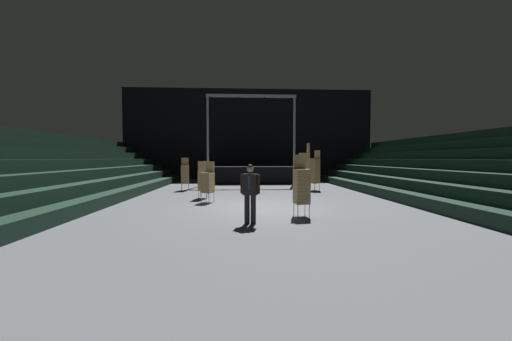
% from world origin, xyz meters
% --- Properties ---
extents(ground_plane, '(22.00, 30.00, 0.10)m').
position_xyz_m(ground_plane, '(0.00, 0.00, -0.05)').
color(ground_plane, '#515459').
extents(arena_end_wall, '(22.00, 0.30, 8.00)m').
position_xyz_m(arena_end_wall, '(0.00, 15.00, 4.00)').
color(arena_end_wall, black).
rests_on(arena_end_wall, ground_plane).
extents(bleacher_bank_left, '(5.25, 24.00, 3.15)m').
position_xyz_m(bleacher_bank_left, '(-8.38, 1.00, 1.58)').
color(bleacher_bank_left, black).
rests_on(bleacher_bank_left, ground_plane).
extents(bleacher_bank_right, '(5.25, 24.00, 3.15)m').
position_xyz_m(bleacher_bank_right, '(8.38, 1.00, 1.58)').
color(bleacher_bank_right, black).
rests_on(bleacher_bank_right, ground_plane).
extents(stage_riser, '(6.63, 2.75, 6.32)m').
position_xyz_m(stage_riser, '(0.00, 10.68, 0.72)').
color(stage_riser, black).
rests_on(stage_riser, ground_plane).
extents(man_with_tie, '(0.57, 0.33, 1.68)m').
position_xyz_m(man_with_tie, '(-0.50, -2.87, 0.95)').
color(man_with_tie, black).
rests_on(man_with_tie, ground_plane).
extents(chair_stack_front_left, '(0.45, 0.45, 2.56)m').
position_xyz_m(chair_stack_front_left, '(2.26, 2.69, 1.28)').
color(chair_stack_front_left, '#B2B5BA').
rests_on(chair_stack_front_left, ground_plane).
extents(chair_stack_front_right, '(0.50, 0.50, 1.96)m').
position_xyz_m(chair_stack_front_right, '(1.17, -1.87, 0.98)').
color(chair_stack_front_right, '#B2B5BA').
rests_on(chair_stack_front_right, ground_plane).
extents(chair_stack_mid_left, '(0.48, 0.48, 1.71)m').
position_xyz_m(chair_stack_mid_left, '(-2.49, 2.56, 0.86)').
color(chair_stack_mid_left, '#B2B5BA').
rests_on(chair_stack_mid_left, ground_plane).
extents(chair_stack_mid_right, '(0.61, 0.61, 2.31)m').
position_xyz_m(chair_stack_mid_right, '(3.52, 5.53, 1.15)').
color(chair_stack_mid_right, '#B2B5BA').
rests_on(chair_stack_mid_right, ground_plane).
extents(chair_stack_mid_centre, '(0.50, 0.50, 1.88)m').
position_xyz_m(chair_stack_mid_centre, '(-3.96, 5.88, 0.94)').
color(chair_stack_mid_centre, '#B2B5BA').
rests_on(chair_stack_mid_centre, ground_plane).
extents(chair_stack_rear_left, '(0.59, 0.59, 1.71)m').
position_xyz_m(chair_stack_rear_left, '(-2.15, 1.27, 0.86)').
color(chair_stack_rear_left, '#B2B5BA').
rests_on(chair_stack_rear_left, ground_plane).
extents(crew_worker_near_stage, '(0.53, 0.41, 1.70)m').
position_xyz_m(crew_worker_near_stage, '(-2.93, 6.68, 0.96)').
color(crew_worker_near_stage, black).
rests_on(crew_worker_near_stage, ground_plane).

